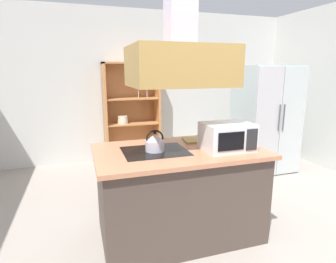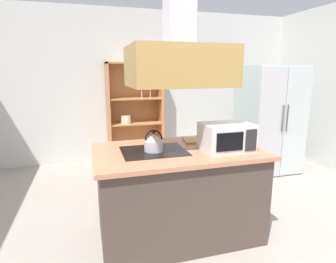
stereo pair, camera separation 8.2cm
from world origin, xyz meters
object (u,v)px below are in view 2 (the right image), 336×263
object	(u,v)px
cutting_board	(200,140)
kettle	(154,142)
refrigerator	(269,119)
dish_cabinet	(135,118)
microwave	(226,137)

from	to	relation	value
cutting_board	kettle	bearing A→B (deg)	-157.15
kettle	cutting_board	size ratio (longest dim) A/B	0.60
refrigerator	dish_cabinet	xyz separation A→B (m)	(-2.02, 1.10, -0.07)
cutting_board	microwave	size ratio (longest dim) A/B	0.74
kettle	microwave	size ratio (longest dim) A/B	0.44
refrigerator	microwave	distance (m)	2.22
cutting_board	microwave	bearing A→B (deg)	-75.97
refrigerator	cutting_board	distance (m)	2.03
microwave	kettle	bearing A→B (deg)	166.04
microwave	cutting_board	bearing A→B (deg)	104.03
dish_cabinet	kettle	world-z (taller)	dish_cabinet
dish_cabinet	kettle	bearing A→B (deg)	-95.35
dish_cabinet	kettle	xyz separation A→B (m)	(-0.23, -2.48, 0.20)
refrigerator	cutting_board	size ratio (longest dim) A/B	5.05
dish_cabinet	cutting_board	bearing A→B (deg)	-81.54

